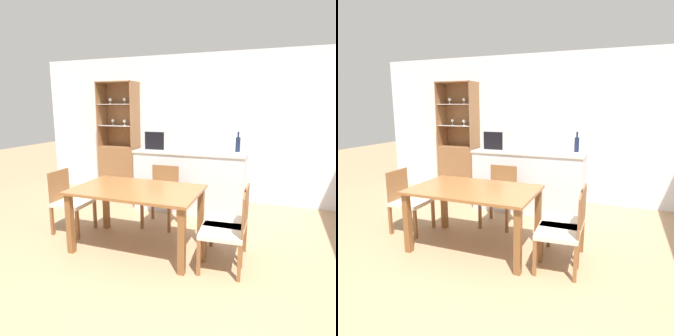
% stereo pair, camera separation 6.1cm
% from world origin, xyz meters
% --- Properties ---
extents(ground_plane, '(18.00, 18.00, 0.00)m').
position_xyz_m(ground_plane, '(0.00, 0.00, 0.00)').
color(ground_plane, '#A37F5B').
extents(wall_back, '(6.80, 0.06, 2.55)m').
position_xyz_m(wall_back, '(0.00, 2.63, 1.27)').
color(wall_back, silver).
rests_on(wall_back, ground_plane).
extents(kitchen_counter, '(1.76, 0.62, 0.96)m').
position_xyz_m(kitchen_counter, '(-0.17, 1.90, 0.48)').
color(kitchen_counter, silver).
rests_on(kitchen_counter, ground_plane).
extents(display_cabinet, '(0.72, 0.39, 2.10)m').
position_xyz_m(display_cabinet, '(-1.73, 2.41, 0.61)').
color(display_cabinet, brown).
rests_on(display_cabinet, ground_plane).
extents(dining_table, '(1.45, 0.89, 0.73)m').
position_xyz_m(dining_table, '(-0.37, 0.38, 0.62)').
color(dining_table, brown).
rests_on(dining_table, ground_plane).
extents(dining_chair_head_far, '(0.44, 0.44, 0.83)m').
position_xyz_m(dining_chair_head_far, '(-0.37, 1.15, 0.42)').
color(dining_chair_head_far, beige).
rests_on(dining_chair_head_far, ground_plane).
extents(dining_chair_side_right_far, '(0.43, 0.43, 0.83)m').
position_xyz_m(dining_chair_side_right_far, '(0.69, 0.51, 0.42)').
color(dining_chair_side_right_far, beige).
rests_on(dining_chair_side_right_far, ground_plane).
extents(dining_chair_side_right_near, '(0.46, 0.46, 0.83)m').
position_xyz_m(dining_chair_side_right_near, '(0.69, 0.25, 0.42)').
color(dining_chair_side_right_near, beige).
rests_on(dining_chair_side_right_near, ground_plane).
extents(dining_chair_side_left_far, '(0.44, 0.44, 0.83)m').
position_xyz_m(dining_chair_side_left_far, '(-1.42, 0.51, 0.42)').
color(dining_chair_side_left_far, beige).
rests_on(dining_chair_side_left_far, ground_plane).
extents(microwave, '(0.50, 0.33, 0.32)m').
position_xyz_m(microwave, '(-0.65, 1.90, 1.12)').
color(microwave, '#B7BABF').
rests_on(microwave, kitchen_counter).
extents(wine_bottle, '(0.07, 0.07, 0.31)m').
position_xyz_m(wine_bottle, '(0.54, 2.06, 1.09)').
color(wine_bottle, '#141E38').
rests_on(wine_bottle, kitchen_counter).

